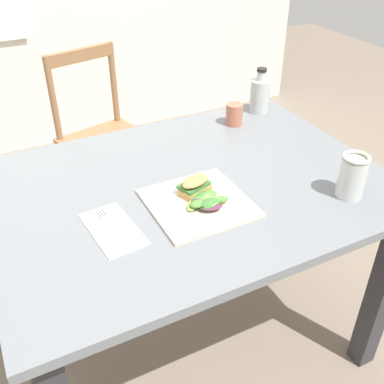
{
  "coord_description": "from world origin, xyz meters",
  "views": [
    {
      "loc": [
        -0.52,
        -1.14,
        1.51
      ],
      "look_at": [
        -0.02,
        -0.15,
        0.76
      ],
      "focal_mm": 42.39,
      "sensor_mm": 36.0,
      "label": 1
    }
  ],
  "objects": [
    {
      "name": "bottle_cold_brew",
      "position": [
        0.5,
        0.28,
        0.8
      ],
      "size": [
        0.08,
        0.08,
        0.18
      ],
      "color": "#472819",
      "rests_on": "dining_table"
    },
    {
      "name": "chair_wooden_far",
      "position": [
        0.01,
        0.9,
        0.45
      ],
      "size": [
        0.48,
        0.48,
        0.87
      ],
      "color": "#8E6642",
      "rests_on": "ground"
    },
    {
      "name": "salad_mixed_greens",
      "position": [
        -0.01,
        -0.21,
        0.76
      ],
      "size": [
        0.14,
        0.13,
        0.03
      ],
      "color": "#518438",
      "rests_on": "plate_lunch"
    },
    {
      "name": "dining_table",
      "position": [
        0.01,
        -0.07,
        0.62
      ],
      "size": [
        1.22,
        0.9,
        0.74
      ],
      "color": "slate",
      "rests_on": "ground"
    },
    {
      "name": "cup_extra_side",
      "position": [
        0.35,
        0.22,
        0.78
      ],
      "size": [
        0.06,
        0.06,
        0.08
      ],
      "primitive_type": "cylinder",
      "color": "#B2664C",
      "rests_on": "dining_table"
    },
    {
      "name": "ground_plane",
      "position": [
        0.0,
        0.0,
        0.0
      ],
      "size": [
        7.43,
        7.43,
        0.0
      ],
      "primitive_type": "plane",
      "color": "#7A6B5B"
    },
    {
      "name": "sandwich_half_front",
      "position": [
        -0.01,
        -0.15,
        0.78
      ],
      "size": [
        0.11,
        0.09,
        0.06
      ],
      "color": "tan",
      "rests_on": "plate_lunch"
    },
    {
      "name": "fork_on_napkin",
      "position": [
        -0.28,
        -0.17,
        0.75
      ],
      "size": [
        0.04,
        0.19,
        0.0
      ],
      "color": "silver",
      "rests_on": "napkin_folded"
    },
    {
      "name": "napkin_folded",
      "position": [
        -0.28,
        -0.19,
        0.74
      ],
      "size": [
        0.14,
        0.23,
        0.0
      ],
      "primitive_type": "cube",
      "rotation": [
        0.0,
        0.0,
        0.09
      ],
      "color": "silver",
      "rests_on": "dining_table"
    },
    {
      "name": "mason_jar_iced_tea",
      "position": [
        0.4,
        -0.35,
        0.8
      ],
      "size": [
        0.08,
        0.08,
        0.14
      ],
      "color": "#995623",
      "rests_on": "dining_table"
    },
    {
      "name": "plate_lunch",
      "position": [
        -0.02,
        -0.19,
        0.74
      ],
      "size": [
        0.28,
        0.28,
        0.01
      ],
      "primitive_type": "cube",
      "color": "beige",
      "rests_on": "dining_table"
    }
  ]
}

